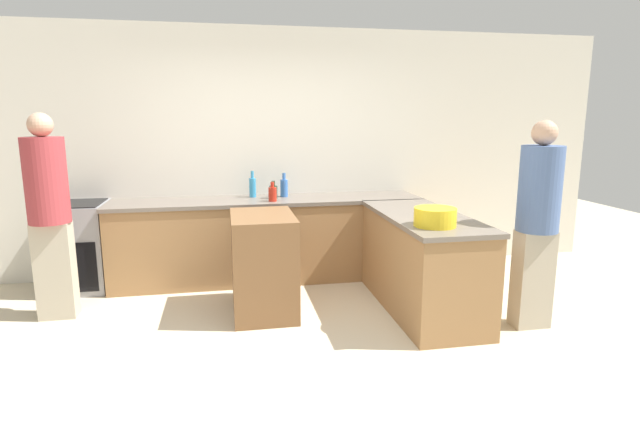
{
  "coord_description": "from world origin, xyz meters",
  "views": [
    {
      "loc": [
        -0.44,
        -3.58,
        1.75
      ],
      "look_at": [
        0.35,
        0.55,
        0.93
      ],
      "focal_mm": 28.0,
      "sensor_mm": 36.0,
      "label": 1
    }
  ],
  "objects_px": {
    "hot_sauce_bottle": "(273,194)",
    "water_bottle_blue": "(284,187)",
    "mixing_bowl": "(435,217)",
    "island_table": "(263,264)",
    "person_by_range": "(49,209)",
    "dish_soap_bottle": "(253,187)",
    "range_oven": "(77,247)",
    "wine_bottle_dark": "(273,191)",
    "person_at_peninsula": "(537,218)"
  },
  "relations": [
    {
      "from": "person_at_peninsula",
      "to": "island_table",
      "type": "bearing_deg",
      "value": 161.33
    },
    {
      "from": "island_table",
      "to": "person_by_range",
      "type": "bearing_deg",
      "value": 173.08
    },
    {
      "from": "wine_bottle_dark",
      "to": "mixing_bowl",
      "type": "bearing_deg",
      "value": -54.84
    },
    {
      "from": "island_table",
      "to": "wine_bottle_dark",
      "type": "height_order",
      "value": "wine_bottle_dark"
    },
    {
      "from": "range_oven",
      "to": "wine_bottle_dark",
      "type": "xyz_separation_m",
      "value": [
        2.0,
        -0.01,
        0.51
      ]
    },
    {
      "from": "wine_bottle_dark",
      "to": "water_bottle_blue",
      "type": "bearing_deg",
      "value": 35.86
    },
    {
      "from": "island_table",
      "to": "hot_sauce_bottle",
      "type": "distance_m",
      "value": 0.94
    },
    {
      "from": "island_table",
      "to": "mixing_bowl",
      "type": "distance_m",
      "value": 1.57
    },
    {
      "from": "mixing_bowl",
      "to": "water_bottle_blue",
      "type": "distance_m",
      "value": 1.98
    },
    {
      "from": "dish_soap_bottle",
      "to": "hot_sauce_bottle",
      "type": "bearing_deg",
      "value": -59.23
    },
    {
      "from": "island_table",
      "to": "hot_sauce_bottle",
      "type": "relative_size",
      "value": 4.47
    },
    {
      "from": "dish_soap_bottle",
      "to": "person_by_range",
      "type": "bearing_deg",
      "value": -153.95
    },
    {
      "from": "range_oven",
      "to": "person_at_peninsula",
      "type": "xyz_separation_m",
      "value": [
        3.99,
        -1.71,
        0.49
      ]
    },
    {
      "from": "mixing_bowl",
      "to": "dish_soap_bottle",
      "type": "distance_m",
      "value": 2.2
    },
    {
      "from": "wine_bottle_dark",
      "to": "hot_sauce_bottle",
      "type": "xyz_separation_m",
      "value": [
        -0.03,
        -0.19,
        0.01
      ]
    },
    {
      "from": "mixing_bowl",
      "to": "person_at_peninsula",
      "type": "distance_m",
      "value": 0.86
    },
    {
      "from": "island_table",
      "to": "hot_sauce_bottle",
      "type": "xyz_separation_m",
      "value": [
        0.16,
        0.77,
        0.51
      ]
    },
    {
      "from": "mixing_bowl",
      "to": "wine_bottle_dark",
      "type": "height_order",
      "value": "wine_bottle_dark"
    },
    {
      "from": "mixing_bowl",
      "to": "water_bottle_blue",
      "type": "height_order",
      "value": "water_bottle_blue"
    },
    {
      "from": "dish_soap_bottle",
      "to": "wine_bottle_dark",
      "type": "height_order",
      "value": "dish_soap_bottle"
    },
    {
      "from": "person_by_range",
      "to": "dish_soap_bottle",
      "type": "bearing_deg",
      "value": 26.05
    },
    {
      "from": "dish_soap_bottle",
      "to": "wine_bottle_dark",
      "type": "relative_size",
      "value": 1.52
    },
    {
      "from": "dish_soap_bottle",
      "to": "person_by_range",
      "type": "relative_size",
      "value": 0.16
    },
    {
      "from": "water_bottle_blue",
      "to": "person_by_range",
      "type": "distance_m",
      "value": 2.27
    },
    {
      "from": "mixing_bowl",
      "to": "island_table",
      "type": "bearing_deg",
      "value": 153.73
    },
    {
      "from": "wine_bottle_dark",
      "to": "range_oven",
      "type": "bearing_deg",
      "value": 179.62
    },
    {
      "from": "wine_bottle_dark",
      "to": "person_by_range",
      "type": "distance_m",
      "value": 2.12
    },
    {
      "from": "person_by_range",
      "to": "water_bottle_blue",
      "type": "bearing_deg",
      "value": 21.51
    },
    {
      "from": "island_table",
      "to": "water_bottle_blue",
      "type": "relative_size",
      "value": 3.47
    },
    {
      "from": "mixing_bowl",
      "to": "hot_sauce_bottle",
      "type": "relative_size",
      "value": 1.68
    },
    {
      "from": "range_oven",
      "to": "hot_sauce_bottle",
      "type": "xyz_separation_m",
      "value": [
        1.98,
        -0.2,
        0.52
      ]
    },
    {
      "from": "range_oven",
      "to": "water_bottle_blue",
      "type": "height_order",
      "value": "water_bottle_blue"
    },
    {
      "from": "hot_sauce_bottle",
      "to": "water_bottle_blue",
      "type": "bearing_deg",
      "value": 61.1
    },
    {
      "from": "range_oven",
      "to": "person_by_range",
      "type": "height_order",
      "value": "person_by_range"
    },
    {
      "from": "wine_bottle_dark",
      "to": "person_at_peninsula",
      "type": "distance_m",
      "value": 2.61
    },
    {
      "from": "island_table",
      "to": "person_by_range",
      "type": "height_order",
      "value": "person_by_range"
    },
    {
      "from": "mixing_bowl",
      "to": "wine_bottle_dark",
      "type": "relative_size",
      "value": 1.8
    },
    {
      "from": "mixing_bowl",
      "to": "dish_soap_bottle",
      "type": "relative_size",
      "value": 1.19
    },
    {
      "from": "water_bottle_blue",
      "to": "person_at_peninsula",
      "type": "distance_m",
      "value": 2.58
    },
    {
      "from": "island_table",
      "to": "person_at_peninsula",
      "type": "height_order",
      "value": "person_at_peninsula"
    },
    {
      "from": "island_table",
      "to": "person_at_peninsula",
      "type": "relative_size",
      "value": 0.52
    },
    {
      "from": "island_table",
      "to": "dish_soap_bottle",
      "type": "relative_size",
      "value": 3.16
    },
    {
      "from": "wine_bottle_dark",
      "to": "person_by_range",
      "type": "bearing_deg",
      "value": -159.54
    },
    {
      "from": "range_oven",
      "to": "person_by_range",
      "type": "relative_size",
      "value": 0.5
    },
    {
      "from": "island_table",
      "to": "mixing_bowl",
      "type": "xyz_separation_m",
      "value": [
        1.33,
        -0.66,
        0.51
      ]
    },
    {
      "from": "range_oven",
      "to": "person_by_range",
      "type": "xyz_separation_m",
      "value": [
        0.02,
        -0.75,
        0.52
      ]
    },
    {
      "from": "range_oven",
      "to": "hot_sauce_bottle",
      "type": "distance_m",
      "value": 2.05
    },
    {
      "from": "range_oven",
      "to": "water_bottle_blue",
      "type": "distance_m",
      "value": 2.2
    },
    {
      "from": "dish_soap_bottle",
      "to": "hot_sauce_bottle",
      "type": "distance_m",
      "value": 0.36
    },
    {
      "from": "water_bottle_blue",
      "to": "hot_sauce_bottle",
      "type": "relative_size",
      "value": 1.29
    }
  ]
}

